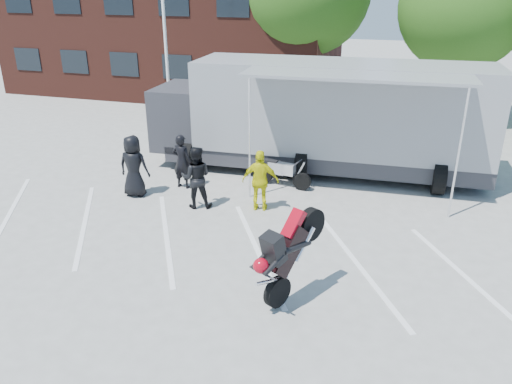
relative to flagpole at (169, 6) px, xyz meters
The scene contains 12 objects.
ground 12.83m from the flagpole, 58.02° to the right, with size 100.00×100.00×0.00m, color #A5A5A0.
parking_bay_lines 12.06m from the flagpole, 55.25° to the right, with size 18.00×5.00×0.01m, color white.
office_building 8.97m from the flagpole, 115.15° to the left, with size 18.00×8.00×7.00m, color #4C2118.
flagpole is the anchor object (origin of this frame).
tree_mid 12.31m from the flagpole, 23.97° to the left, with size 5.44×5.44×7.68m.
transporter_truck 9.17m from the flagpole, 24.67° to the right, with size 11.37×5.48×3.62m, color gray, non-canonical shape.
parked_motorcycle 9.29m from the flagpole, 39.32° to the right, with size 0.63×1.88×0.98m, color silver, non-canonical shape.
stunt_bike_rider 14.04m from the flagpole, 53.18° to the right, with size 0.84×1.78×2.09m, color black, non-canonical shape.
spectator_leather_a 8.31m from the flagpole, 73.83° to the right, with size 0.90×0.59×1.85m, color black.
spectator_leather_b 7.90m from the flagpole, 62.54° to the right, with size 0.62×0.41×1.69m, color black.
spectator_leather_c 9.23m from the flagpole, 60.20° to the right, with size 0.86×0.67×1.78m, color black.
spectator_hivis 9.90m from the flagpole, 49.22° to the right, with size 1.01×0.42×1.73m, color yellow.
Camera 1 is at (3.31, -9.00, 5.90)m, focal length 35.00 mm.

